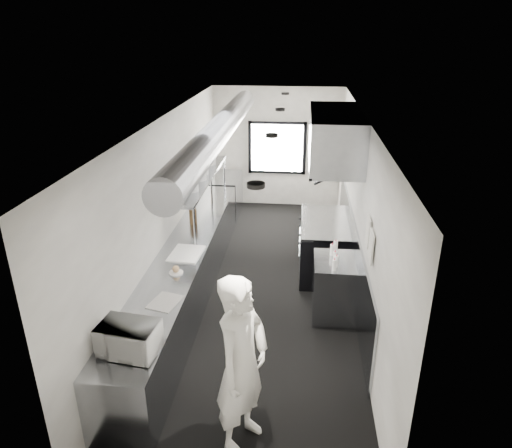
% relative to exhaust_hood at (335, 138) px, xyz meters
% --- Properties ---
extents(floor, '(3.00, 8.00, 0.01)m').
position_rel_exhaust_hood_xyz_m(floor, '(-1.10, -0.70, -2.39)').
color(floor, black).
rests_on(floor, ground).
extents(ceiling, '(3.00, 8.00, 0.01)m').
position_rel_exhaust_hood_xyz_m(ceiling, '(-1.10, -0.70, 0.41)').
color(ceiling, silver).
rests_on(ceiling, wall_back).
extents(wall_back, '(3.00, 0.02, 2.80)m').
position_rel_exhaust_hood_xyz_m(wall_back, '(-1.10, 3.30, -0.99)').
color(wall_back, silver).
rests_on(wall_back, floor).
extents(wall_front, '(3.00, 0.02, 2.80)m').
position_rel_exhaust_hood_xyz_m(wall_front, '(-1.10, -4.70, -0.99)').
color(wall_front, silver).
rests_on(wall_front, floor).
extents(wall_left, '(0.02, 8.00, 2.80)m').
position_rel_exhaust_hood_xyz_m(wall_left, '(-2.60, -0.70, -0.99)').
color(wall_left, silver).
rests_on(wall_left, floor).
extents(wall_right, '(0.02, 8.00, 2.80)m').
position_rel_exhaust_hood_xyz_m(wall_right, '(0.40, -0.70, -0.99)').
color(wall_right, silver).
rests_on(wall_right, floor).
extents(wall_cladding, '(0.03, 5.50, 1.10)m').
position_rel_exhaust_hood_xyz_m(wall_cladding, '(0.38, -0.40, -1.84)').
color(wall_cladding, '#90969D').
rests_on(wall_cladding, wall_right).
extents(hvac_duct, '(0.40, 6.40, 0.40)m').
position_rel_exhaust_hood_xyz_m(hvac_duct, '(-1.80, -0.30, 0.16)').
color(hvac_duct, gray).
rests_on(hvac_duct, ceiling).
extents(service_window, '(1.36, 0.05, 1.25)m').
position_rel_exhaust_hood_xyz_m(service_window, '(-1.10, 3.26, -0.99)').
color(service_window, white).
rests_on(service_window, wall_back).
extents(exhaust_hood, '(0.81, 2.20, 0.88)m').
position_rel_exhaust_hood_xyz_m(exhaust_hood, '(0.00, 0.00, 0.00)').
color(exhaust_hood, '#90969D').
rests_on(exhaust_hood, ceiling).
extents(prep_counter, '(0.70, 6.00, 0.90)m').
position_rel_exhaust_hood_xyz_m(prep_counter, '(-2.25, -1.20, -1.94)').
color(prep_counter, '#90969D').
rests_on(prep_counter, floor).
extents(pass_shelf, '(0.45, 3.00, 0.68)m').
position_rel_exhaust_hood_xyz_m(pass_shelf, '(-2.29, 0.30, -0.86)').
color(pass_shelf, '#90969D').
rests_on(pass_shelf, prep_counter).
extents(range, '(0.88, 1.60, 0.94)m').
position_rel_exhaust_hood_xyz_m(range, '(-0.06, 0.00, -1.92)').
color(range, black).
rests_on(range, floor).
extents(bottle_station, '(0.65, 0.80, 0.90)m').
position_rel_exhaust_hood_xyz_m(bottle_station, '(0.05, -1.40, -1.94)').
color(bottle_station, '#90969D').
rests_on(bottle_station, floor).
extents(far_work_table, '(0.70, 1.20, 0.90)m').
position_rel_exhaust_hood_xyz_m(far_work_table, '(-2.25, 2.50, -1.94)').
color(far_work_table, '#90969D').
rests_on(far_work_table, floor).
extents(notice_sheet_a, '(0.02, 0.28, 0.38)m').
position_rel_exhaust_hood_xyz_m(notice_sheet_a, '(0.37, -1.90, -0.79)').
color(notice_sheet_a, silver).
rests_on(notice_sheet_a, wall_right).
extents(notice_sheet_b, '(0.02, 0.28, 0.38)m').
position_rel_exhaust_hood_xyz_m(notice_sheet_b, '(0.37, -2.25, -0.84)').
color(notice_sheet_b, silver).
rests_on(notice_sheet_b, wall_right).
extents(line_cook, '(0.71, 0.84, 1.94)m').
position_rel_exhaust_hood_xyz_m(line_cook, '(-1.02, -3.87, -1.42)').
color(line_cook, silver).
rests_on(line_cook, floor).
extents(microwave, '(0.61, 0.49, 0.33)m').
position_rel_exhaust_hood_xyz_m(microwave, '(-2.21, -3.69, -1.32)').
color(microwave, silver).
rests_on(microwave, prep_counter).
extents(deli_tub_a, '(0.18, 0.18, 0.10)m').
position_rel_exhaust_hood_xyz_m(deli_tub_a, '(-2.45, -3.29, -1.44)').
color(deli_tub_a, beige).
rests_on(deli_tub_a, prep_counter).
extents(deli_tub_b, '(0.15, 0.15, 0.09)m').
position_rel_exhaust_hood_xyz_m(deli_tub_b, '(-2.43, -3.21, -1.44)').
color(deli_tub_b, beige).
rests_on(deli_tub_b, prep_counter).
extents(newspaper, '(0.42, 0.48, 0.01)m').
position_rel_exhaust_hood_xyz_m(newspaper, '(-2.12, -2.73, -1.49)').
color(newspaper, silver).
rests_on(newspaper, prep_counter).
extents(small_plate, '(0.22, 0.22, 0.02)m').
position_rel_exhaust_hood_xyz_m(small_plate, '(-2.17, -1.99, -1.48)').
color(small_plate, silver).
rests_on(small_plate, prep_counter).
extents(pastry, '(0.10, 0.10, 0.10)m').
position_rel_exhaust_hood_xyz_m(pastry, '(-2.17, -1.99, -1.43)').
color(pastry, tan).
rests_on(pastry, small_plate).
extents(cutting_board, '(0.48, 0.62, 0.02)m').
position_rel_exhaust_hood_xyz_m(cutting_board, '(-2.17, -1.40, -1.48)').
color(cutting_board, white).
rests_on(cutting_board, prep_counter).
extents(knife_block, '(0.18, 0.26, 0.26)m').
position_rel_exhaust_hood_xyz_m(knife_block, '(-2.34, -0.17, -1.36)').
color(knife_block, '#533A1D').
rests_on(knife_block, prep_counter).
extents(plate_stack_a, '(0.31, 0.31, 0.30)m').
position_rel_exhaust_hood_xyz_m(plate_stack_a, '(-2.28, -0.46, -0.67)').
color(plate_stack_a, silver).
rests_on(plate_stack_a, pass_shelf).
extents(plate_stack_b, '(0.26, 0.26, 0.33)m').
position_rel_exhaust_hood_xyz_m(plate_stack_b, '(-2.27, 0.14, -0.66)').
color(plate_stack_b, silver).
rests_on(plate_stack_b, pass_shelf).
extents(plate_stack_c, '(0.24, 0.24, 0.31)m').
position_rel_exhaust_hood_xyz_m(plate_stack_c, '(-2.28, 0.49, -0.67)').
color(plate_stack_c, silver).
rests_on(plate_stack_c, pass_shelf).
extents(plate_stack_d, '(0.29, 0.29, 0.40)m').
position_rel_exhaust_hood_xyz_m(plate_stack_d, '(-2.30, 1.13, -0.62)').
color(plate_stack_d, silver).
rests_on(plate_stack_d, pass_shelf).
extents(squeeze_bottle_a, '(0.07, 0.07, 0.17)m').
position_rel_exhaust_hood_xyz_m(squeeze_bottle_a, '(-0.01, -1.70, -1.41)').
color(squeeze_bottle_a, white).
rests_on(squeeze_bottle_a, bottle_station).
extents(squeeze_bottle_b, '(0.07, 0.07, 0.17)m').
position_rel_exhaust_hood_xyz_m(squeeze_bottle_b, '(0.03, -1.59, -1.41)').
color(squeeze_bottle_b, white).
rests_on(squeeze_bottle_b, bottle_station).
extents(squeeze_bottle_c, '(0.07, 0.07, 0.16)m').
position_rel_exhaust_hood_xyz_m(squeeze_bottle_c, '(0.02, -1.44, -1.41)').
color(squeeze_bottle_c, white).
rests_on(squeeze_bottle_c, bottle_station).
extents(squeeze_bottle_d, '(0.06, 0.06, 0.17)m').
position_rel_exhaust_hood_xyz_m(squeeze_bottle_d, '(-0.01, -1.22, -1.40)').
color(squeeze_bottle_d, white).
rests_on(squeeze_bottle_d, bottle_station).
extents(squeeze_bottle_e, '(0.08, 0.08, 0.19)m').
position_rel_exhaust_hood_xyz_m(squeeze_bottle_e, '(0.04, -1.14, -1.39)').
color(squeeze_bottle_e, white).
rests_on(squeeze_bottle_e, bottle_station).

